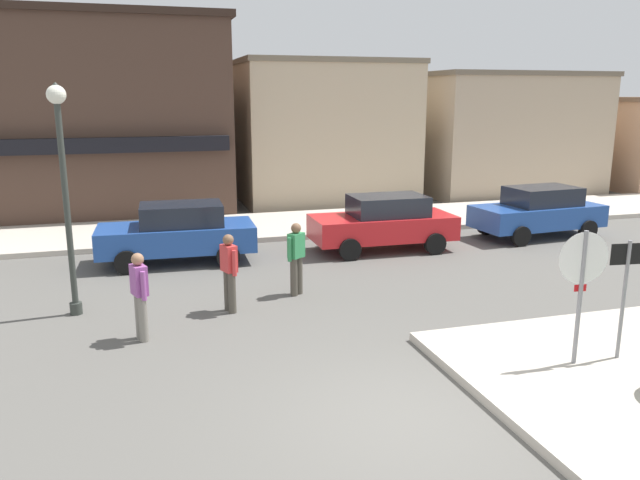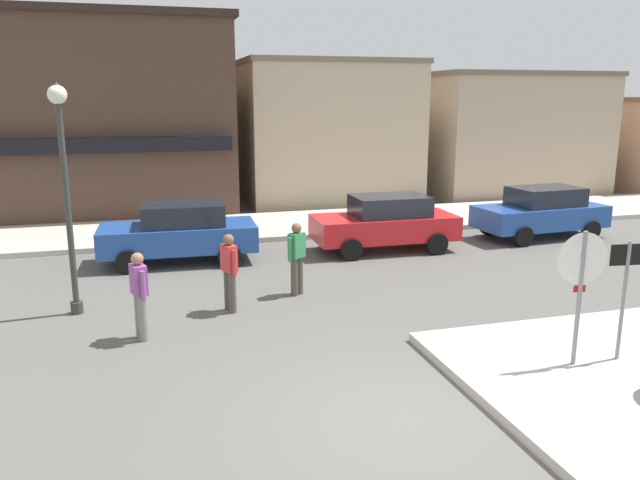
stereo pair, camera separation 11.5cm
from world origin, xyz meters
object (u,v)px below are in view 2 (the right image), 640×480
object	(u,v)px
lamp_post	(64,167)
one_way_sign	(624,289)
parked_car_third	(541,212)
pedestrian_crossing_far	(140,293)
pedestrian_crossing_near	(297,256)
parked_car_second	(386,222)
stop_sign	(581,281)
pedestrian_kerb_side	(229,270)
parked_car_nearest	(180,232)

from	to	relation	value
lamp_post	one_way_sign	bearing A→B (deg)	-30.72
parked_car_third	pedestrian_crossing_far	world-z (taller)	pedestrian_crossing_far
pedestrian_crossing_far	pedestrian_crossing_near	bearing A→B (deg)	27.83
lamp_post	parked_car_second	size ratio (longest dim) A/B	1.13
lamp_post	parked_car_third	size ratio (longest dim) A/B	1.10
parked_car_second	pedestrian_crossing_far	distance (m)	8.35
stop_sign	pedestrian_kerb_side	distance (m)	6.54
one_way_sign	parked_car_third	size ratio (longest dim) A/B	0.51
one_way_sign	parked_car_second	world-z (taller)	one_way_sign
lamp_post	pedestrian_crossing_near	xyz separation A→B (m)	(4.57, -0.04, -2.09)
parked_car_third	pedestrian_kerb_side	distance (m)	10.99
lamp_post	pedestrian_crossing_far	world-z (taller)	lamp_post
one_way_sign	parked_car_nearest	distance (m)	10.72
pedestrian_crossing_near	pedestrian_crossing_far	world-z (taller)	same
parked_car_second	pedestrian_crossing_far	world-z (taller)	pedestrian_crossing_far
stop_sign	parked_car_nearest	world-z (taller)	stop_sign
parked_car_nearest	pedestrian_kerb_side	xyz separation A→B (m)	(0.72, -4.22, 0.06)
parked_car_nearest	pedestrian_crossing_near	distance (m)	4.20
parked_car_nearest	parked_car_second	distance (m)	5.67
pedestrian_crossing_near	parked_car_third	bearing A→B (deg)	22.01
lamp_post	parked_car_second	distance (m)	8.84
parked_car_nearest	pedestrian_kerb_side	world-z (taller)	pedestrian_kerb_side
parked_car_nearest	parked_car_third	distance (m)	10.89
parked_car_second	parked_car_third	size ratio (longest dim) A/B	0.98
parked_car_second	lamp_post	bearing A→B (deg)	-157.95
one_way_sign	pedestrian_crossing_far	xyz separation A→B (m)	(-7.37, 3.34, -0.46)
parked_car_nearest	pedestrian_crossing_far	size ratio (longest dim) A/B	2.53
parked_car_second	pedestrian_crossing_far	size ratio (longest dim) A/B	2.50
parked_car_nearest	pedestrian_crossing_near	xyz separation A→B (m)	(2.29, -3.53, 0.06)
parked_car_third	pedestrian_crossing_near	world-z (taller)	pedestrian_crossing_near
pedestrian_crossing_near	one_way_sign	bearing A→B (deg)	-51.41
one_way_sign	parked_car_second	xyz separation A→B (m)	(-0.68, 8.35, -0.52)
parked_car_nearest	pedestrian_kerb_side	size ratio (longest dim) A/B	2.53
lamp_post	parked_car_nearest	world-z (taller)	lamp_post
parked_car_nearest	pedestrian_kerb_side	distance (m)	4.28
lamp_post	stop_sign	bearing A→B (deg)	-33.14
lamp_post	pedestrian_kerb_side	xyz separation A→B (m)	(3.00, -0.73, -2.09)
one_way_sign	parked_car_third	xyz separation A→B (m)	(4.54, 8.56, -0.52)
parked_car_nearest	pedestrian_crossing_far	distance (m)	5.37
parked_car_second	pedestrian_crossing_far	xyz separation A→B (m)	(-6.68, -5.00, 0.06)
lamp_post	parked_car_nearest	distance (m)	4.69
parked_car_third	one_way_sign	bearing A→B (deg)	-117.91
stop_sign	parked_car_nearest	xyz separation A→B (m)	(-5.54, 8.59, -0.71)
pedestrian_kerb_side	one_way_sign	bearing A→B (deg)	-37.99
parked_car_third	pedestrian_crossing_far	distance (m)	13.00
one_way_sign	parked_car_third	distance (m)	9.70
pedestrian_crossing_near	lamp_post	bearing A→B (deg)	179.52
pedestrian_crossing_near	pedestrian_kerb_side	world-z (taller)	same
parked_car_second	pedestrian_kerb_side	world-z (taller)	pedestrian_kerb_side
one_way_sign	parked_car_second	bearing A→B (deg)	94.69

